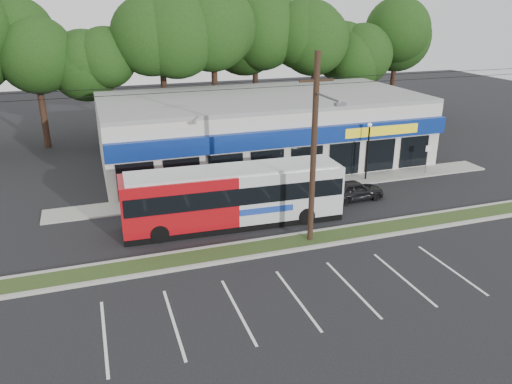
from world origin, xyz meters
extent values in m
plane|color=black|center=(0.00, 0.00, 0.00)|extent=(120.00, 120.00, 0.00)
cube|color=#253917|center=(0.00, 1.00, 0.06)|extent=(40.00, 1.60, 0.12)
cube|color=#9E9E93|center=(0.00, 0.15, 0.07)|extent=(40.00, 0.25, 0.14)
cube|color=#9E9E93|center=(0.00, 1.85, 0.07)|extent=(40.00, 0.25, 0.14)
cube|color=#9E9E93|center=(5.00, 9.00, 0.05)|extent=(32.00, 2.20, 0.10)
cube|color=#BBB8AD|center=(5.50, 16.00, 2.50)|extent=(25.00, 12.00, 5.00)
cube|color=navy|center=(5.50, 9.75, 3.40)|extent=(25.00, 0.50, 1.20)
cube|color=black|center=(5.50, 9.94, 1.40)|extent=(24.00, 0.12, 2.40)
cube|color=yellow|center=(12.50, 9.48, 3.40)|extent=(6.00, 0.06, 0.70)
cube|color=gray|center=(5.50, 16.00, 5.15)|extent=(25.00, 12.00, 0.30)
cylinder|color=black|center=(3.00, 1.00, 5.00)|extent=(0.30, 0.30, 10.00)
cube|color=black|center=(3.00, 1.00, 8.60)|extent=(1.80, 0.12, 0.12)
cylinder|color=#59595E|center=(3.00, -0.20, 8.00)|extent=(0.10, 2.40, 0.10)
cube|color=#59595E|center=(3.00, -1.50, 7.90)|extent=(0.50, 0.25, 0.15)
cylinder|color=black|center=(0.00, 1.00, 8.70)|extent=(50.00, 0.02, 0.02)
cylinder|color=black|center=(0.00, 1.00, 8.40)|extent=(50.00, 0.02, 0.02)
cylinder|color=black|center=(11.00, 8.80, 2.00)|extent=(0.12, 0.12, 4.00)
sphere|color=silver|center=(11.00, 8.80, 4.10)|extent=(0.30, 0.30, 0.30)
cylinder|color=#59595E|center=(16.00, 8.60, 1.10)|extent=(0.06, 0.06, 2.20)
cube|color=white|center=(16.00, 8.55, 2.00)|extent=(0.45, 0.04, 0.45)
cylinder|color=black|center=(-11.00, 26.00, 2.86)|extent=(0.56, 0.56, 5.72)
sphere|color=black|center=(-11.00, 26.00, 8.45)|extent=(6.76, 6.76, 6.76)
cylinder|color=black|center=(-6.00, 26.00, 2.86)|extent=(0.56, 0.56, 5.72)
sphere|color=black|center=(-6.00, 26.00, 8.45)|extent=(6.76, 6.76, 6.76)
cylinder|color=black|center=(-1.00, 26.00, 2.86)|extent=(0.56, 0.56, 5.72)
sphere|color=black|center=(-1.00, 26.00, 8.45)|extent=(6.76, 6.76, 6.76)
cylinder|color=black|center=(4.00, 26.00, 2.86)|extent=(0.56, 0.56, 5.72)
sphere|color=black|center=(4.00, 26.00, 8.45)|extent=(6.76, 6.76, 6.76)
cylinder|color=black|center=(9.00, 26.00, 2.86)|extent=(0.56, 0.56, 5.72)
sphere|color=black|center=(9.00, 26.00, 8.45)|extent=(6.76, 6.76, 6.76)
cylinder|color=black|center=(14.00, 26.00, 2.86)|extent=(0.56, 0.56, 5.72)
sphere|color=black|center=(14.00, 26.00, 8.45)|extent=(6.76, 6.76, 6.76)
cylinder|color=black|center=(19.00, 26.00, 2.86)|extent=(0.56, 0.56, 5.72)
sphere|color=black|center=(19.00, 26.00, 8.45)|extent=(6.76, 6.76, 6.76)
cylinder|color=black|center=(24.00, 26.00, 2.86)|extent=(0.56, 0.56, 5.72)
sphere|color=black|center=(24.00, 26.00, 8.45)|extent=(6.76, 6.76, 6.76)
cube|color=#A00C12|center=(-3.41, 4.62, 1.81)|extent=(6.40, 2.86, 2.89)
cube|color=silver|center=(2.89, 4.38, 1.81)|extent=(6.40, 2.86, 2.89)
cube|color=black|center=(-0.26, 4.50, 0.20)|extent=(12.70, 3.05, 0.37)
cube|color=black|center=(-0.26, 4.50, 2.15)|extent=(12.45, 3.15, 1.00)
cube|color=black|center=(6.07, 4.26, 2.00)|extent=(0.14, 2.23, 1.47)
cube|color=#193899|center=(1.27, 3.11, 1.21)|extent=(3.15, 0.15, 0.37)
cube|color=silver|center=(-0.26, 4.50, 3.31)|extent=(12.06, 2.81, 0.19)
cylinder|color=black|center=(-4.71, 3.47, 0.50)|extent=(1.02, 0.33, 1.01)
cylinder|color=black|center=(-4.62, 5.86, 0.50)|extent=(1.02, 0.33, 1.01)
cylinder|color=black|center=(3.73, 3.16, 0.50)|extent=(1.02, 0.33, 1.01)
cylinder|color=black|center=(3.82, 5.54, 0.50)|extent=(1.02, 0.33, 1.01)
imported|color=black|center=(8.27, 5.64, 0.67)|extent=(3.97, 1.73, 1.33)
imported|color=silver|center=(2.00, 8.50, 0.90)|extent=(0.78, 0.69, 1.80)
imported|color=beige|center=(4.69, 6.00, 0.89)|extent=(0.89, 0.71, 1.78)
camera|label=1|loc=(-7.61, -21.11, 12.09)|focal=35.00mm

